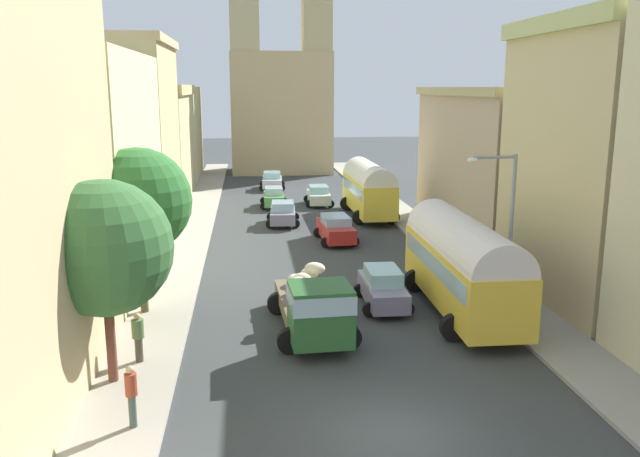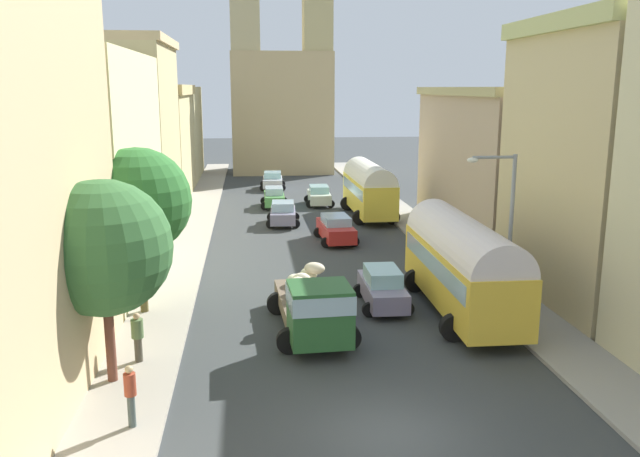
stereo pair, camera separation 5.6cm
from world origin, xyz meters
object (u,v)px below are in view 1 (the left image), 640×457
object	(u,v)px
cargo_truck_0	(314,305)
car_4	(336,229)
car_2	(272,180)
car_5	(319,195)
pedestrian_1	(131,394)
car_3	(383,288)
streetlamp_near	(505,221)
parked_bus_1	(369,187)
car_1	(274,197)
car_0	(283,213)
pedestrian_0	(138,336)
parked_bus_0	(462,261)

from	to	relation	value
cargo_truck_0	car_4	world-z (taller)	cargo_truck_0
car_2	car_5	world-z (taller)	car_2
car_5	pedestrian_1	world-z (taller)	pedestrian_1
car_3	streetlamp_near	bearing A→B (deg)	-21.89
parked_bus_1	car_1	xyz separation A→B (m)	(-6.49, 4.59, -1.36)
parked_bus_1	car_1	bearing A→B (deg)	144.70
car_0	car_4	world-z (taller)	car_4
car_1	car_4	bearing A→B (deg)	-75.01
car_5	parked_bus_1	bearing A→B (deg)	-59.32
parked_bus_1	pedestrian_0	distance (m)	26.83
parked_bus_1	car_5	distance (m)	6.00
car_2	streetlamp_near	xyz separation A→B (m)	(7.74, -34.42, 3.13)
cargo_truck_0	streetlamp_near	world-z (taller)	streetlamp_near
car_1	car_5	size ratio (longest dim) A/B	0.97
parked_bus_1	car_2	size ratio (longest dim) A/B	2.21
car_0	car_2	world-z (taller)	car_2
car_0	car_5	bearing A→B (deg)	65.74
car_1	car_2	size ratio (longest dim) A/B	0.96
pedestrian_0	pedestrian_1	bearing A→B (deg)	-83.19
car_0	car_4	bearing A→B (deg)	-61.55
car_1	car_3	bearing A→B (deg)	-81.37
parked_bus_0	car_4	size ratio (longest dim) A/B	2.15
parked_bus_0	car_5	world-z (taller)	parked_bus_0
streetlamp_near	cargo_truck_0	bearing A→B (deg)	-168.87
car_1	car_3	size ratio (longest dim) A/B	0.92
car_2	streetlamp_near	size ratio (longest dim) A/B	0.60
parked_bus_0	pedestrian_0	xyz separation A→B (m)	(-12.16, -3.82, -1.13)
car_2	pedestrian_0	bearing A→B (deg)	-98.79
parked_bus_0	cargo_truck_0	bearing A→B (deg)	-161.00
car_3	pedestrian_1	xyz separation A→B (m)	(-8.66, -9.24, 0.28)
car_3	pedestrian_1	world-z (taller)	pedestrian_1
parked_bus_0	car_4	world-z (taller)	parked_bus_0
pedestrian_0	car_1	bearing A→B (deg)	78.91
car_4	car_1	bearing A→B (deg)	104.99
car_3	car_4	bearing A→B (deg)	91.95
car_2	pedestrian_1	world-z (taller)	pedestrian_1
parked_bus_1	car_4	bearing A→B (deg)	-114.42
parked_bus_0	pedestrian_0	distance (m)	12.79
car_2	car_3	distance (m)	32.83
parked_bus_1	pedestrian_1	world-z (taller)	parked_bus_1
cargo_truck_0	car_3	distance (m)	4.59
car_4	pedestrian_1	bearing A→B (deg)	-111.51
parked_bus_0	car_2	distance (m)	34.40
parked_bus_0	pedestrian_0	world-z (taller)	parked_bus_0
car_5	streetlamp_near	size ratio (longest dim) A/B	0.59
car_0	streetlamp_near	size ratio (longest dim) A/B	0.58
streetlamp_near	parked_bus_0	bearing A→B (deg)	155.34
parked_bus_0	parked_bus_1	world-z (taller)	parked_bus_0
pedestrian_0	streetlamp_near	bearing A→B (deg)	13.20
car_3	pedestrian_0	size ratio (longest dim) A/B	2.23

